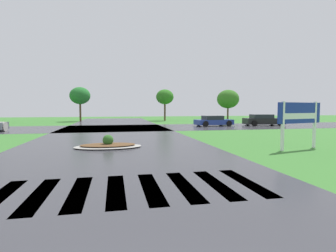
# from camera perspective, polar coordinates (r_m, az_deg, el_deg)

# --- Properties ---
(asphalt_roadway) EXTENTS (10.48, 80.00, 0.01)m
(asphalt_roadway) POSITION_cam_1_polar(r_m,az_deg,el_deg) (12.23, -11.43, -5.92)
(asphalt_roadway) COLOR #35353A
(asphalt_roadway) RESTS_ON ground
(asphalt_cross_road) EXTENTS (90.00, 9.43, 0.01)m
(asphalt_cross_road) POSITION_cam_1_polar(r_m,az_deg,el_deg) (27.56, -11.54, -0.42)
(asphalt_cross_road) COLOR #35353A
(asphalt_cross_road) RESTS_ON ground
(crosswalk_stripes) EXTENTS (7.65, 2.81, 0.01)m
(crosswalk_stripes) POSITION_cam_1_polar(r_m,az_deg,el_deg) (7.01, -11.27, -13.44)
(crosswalk_stripes) COLOR white
(crosswalk_stripes) RESTS_ON ground
(estate_billboard) EXTENTS (2.95, 0.83, 2.40)m
(estate_billboard) POSITION_cam_1_polar(r_m,az_deg,el_deg) (14.73, 26.67, 2.02)
(estate_billboard) COLOR white
(estate_billboard) RESTS_ON ground
(median_island) EXTENTS (3.48, 1.91, 0.68)m
(median_island) POSITION_cam_1_polar(r_m,az_deg,el_deg) (14.17, -12.88, -4.07)
(median_island) COLOR #9E9B93
(median_island) RESTS_ON ground
(car_blue_compact) EXTENTS (4.70, 2.46, 1.31)m
(car_blue_compact) POSITION_cam_1_polar(r_m,az_deg,el_deg) (32.78, 19.97, 1.21)
(car_blue_compact) COLOR black
(car_blue_compact) RESTS_ON ground
(car_white_sedan) EXTENTS (4.39, 2.41, 1.18)m
(car_white_sedan) POSITION_cam_1_polar(r_m,az_deg,el_deg) (30.35, 9.84, 1.06)
(car_white_sedan) COLOR navy
(car_white_sedan) RESTS_ON ground
(background_treeline) EXTENTS (42.24, 6.61, 5.50)m
(background_treeline) POSITION_cam_1_polar(r_m,az_deg,el_deg) (42.20, -12.15, 6.15)
(background_treeline) COLOR #4C3823
(background_treeline) RESTS_ON ground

